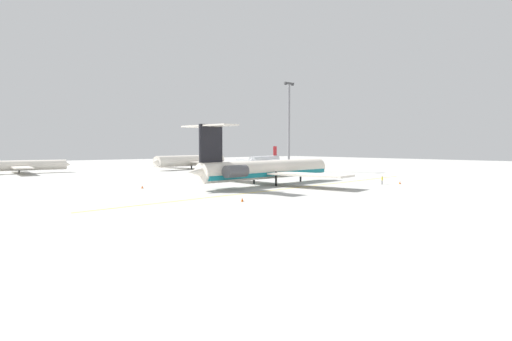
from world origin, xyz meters
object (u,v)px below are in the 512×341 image
at_px(ground_crew_near_tail, 268,172).
at_px(ground_crew_near_nose, 250,171).
at_px(safety_cone_tail, 242,200).
at_px(main_jetliner, 265,169).
at_px(light_mast, 289,123).
at_px(airliner_mid_left, 22,165).
at_px(safety_cone_wingtip, 142,187).
at_px(safety_cone_nose, 400,183).
at_px(airliner_mid_right, 190,161).
at_px(airliner_far_right, 264,159).
at_px(ground_crew_portside, 382,179).

bearing_deg(ground_crew_near_tail, ground_crew_near_nose, 41.12).
height_order(ground_crew_near_nose, safety_cone_tail, ground_crew_near_nose).
xyz_separation_m(main_jetliner, light_mast, (37.79, 31.55, 12.12)).
distance_m(airliner_mid_left, safety_cone_wingtip, 64.00).
bearing_deg(ground_crew_near_nose, ground_crew_near_tail, -20.58).
height_order(ground_crew_near_nose, ground_crew_near_tail, ground_crew_near_nose).
distance_m(safety_cone_nose, safety_cone_tail, 42.67).
relative_size(airliner_mid_right, ground_crew_near_tail, 18.56).
height_order(airliner_mid_left, light_mast, light_mast).
relative_size(ground_crew_near_tail, safety_cone_wingtip, 3.24).
height_order(airliner_mid_right, airliner_far_right, airliner_mid_right).
xyz_separation_m(main_jetliner, safety_cone_wingtip, (-21.97, 9.75, -2.93)).
bearing_deg(airliner_far_right, ground_crew_portside, 39.83).
bearing_deg(airliner_far_right, safety_cone_wingtip, 12.03).
bearing_deg(ground_crew_near_tail, light_mast, -56.11).
relative_size(airliner_mid_left, ground_crew_portside, 15.36).
xyz_separation_m(airliner_far_right, ground_crew_near_tail, (-42.80, -50.62, -1.24)).
bearing_deg(safety_cone_wingtip, safety_cone_tail, -83.69).
relative_size(safety_cone_nose, safety_cone_tail, 1.00).
height_order(airliner_far_right, safety_cone_wingtip, airliner_far_right).
bearing_deg(airliner_far_right, safety_cone_nose, 42.42).
bearing_deg(airliner_mid_left, ground_crew_near_nose, -43.42).
xyz_separation_m(main_jetliner, ground_crew_near_nose, (15.34, 23.82, -2.07)).
relative_size(ground_crew_portside, safety_cone_wingtip, 3.16).
bearing_deg(safety_cone_wingtip, ground_crew_near_tail, 13.98).
bearing_deg(ground_crew_portside, airliner_mid_left, 18.57).
relative_size(airliner_mid_left, ground_crew_near_tail, 14.98).
height_order(ground_crew_portside, safety_cone_wingtip, ground_crew_portside).
relative_size(main_jetliner, airliner_mid_left, 1.51).
relative_size(ground_crew_near_tail, safety_cone_nose, 3.24).
height_order(ground_crew_portside, safety_cone_tail, ground_crew_portside).
height_order(airliner_mid_left, ground_crew_portside, airliner_mid_left).
bearing_deg(airliner_mid_right, safety_cone_tail, 49.52).
bearing_deg(safety_cone_tail, airliner_far_right, 47.38).
xyz_separation_m(main_jetliner, airliner_far_right, (61.32, 70.44, -0.84)).
bearing_deg(safety_cone_wingtip, main_jetliner, -23.93).
distance_m(main_jetliner, airliner_mid_left, 79.21).
bearing_deg(safety_cone_tail, ground_crew_near_nose, 49.82).
relative_size(airliner_mid_right, safety_cone_wingtip, 60.08).
bearing_deg(ground_crew_portside, safety_cone_nose, -125.54).
xyz_separation_m(ground_crew_near_nose, safety_cone_wingtip, (-37.31, -14.07, -0.86)).
xyz_separation_m(airliner_mid_right, ground_crew_near_nose, (-4.65, -39.27, -1.80)).
relative_size(airliner_mid_left, ground_crew_near_nose, 14.93).
height_order(airliner_mid_right, ground_crew_near_tail, airliner_mid_right).
height_order(main_jetliner, airliner_mid_right, main_jetliner).
xyz_separation_m(airliner_mid_left, safety_cone_wingtip, (8.38, -63.41, -2.07)).
relative_size(ground_crew_near_nose, safety_cone_tail, 3.25).
relative_size(main_jetliner, safety_cone_nose, 73.29).
bearing_deg(ground_crew_near_tail, airliner_far_right, -37.66).
relative_size(main_jetliner, ground_crew_near_nose, 22.57).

